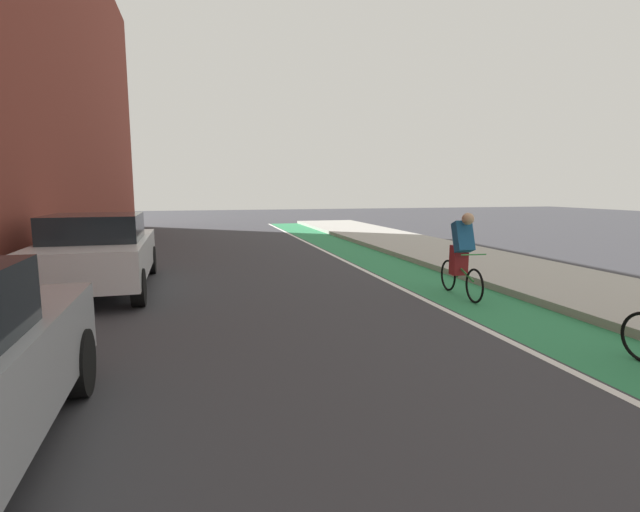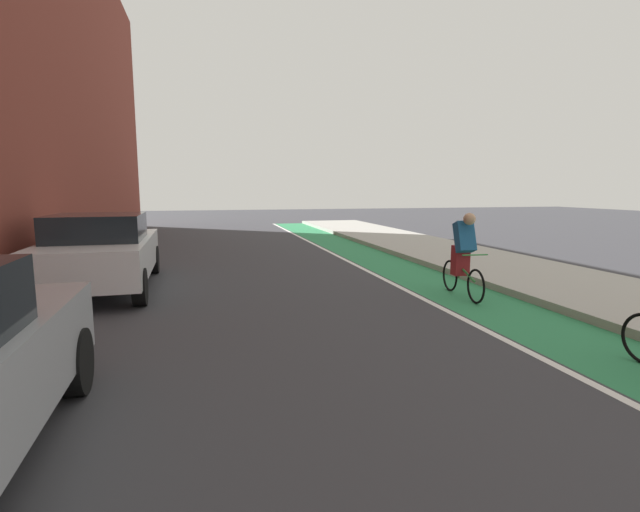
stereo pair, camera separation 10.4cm
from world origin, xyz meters
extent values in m
plane|color=#38383D|center=(0.00, 13.37, 0.00)|extent=(76.45, 76.45, 0.00)
cube|color=#2D8451|center=(3.54, 15.37, 0.00)|extent=(1.60, 34.75, 0.00)
cube|color=white|center=(2.64, 15.37, 0.00)|extent=(0.12, 34.75, 0.00)
cube|color=#A8A59E|center=(5.99, 15.37, 0.07)|extent=(3.31, 34.75, 0.14)
cylinder|color=black|center=(-2.53, 10.47, 0.33)|extent=(0.24, 0.67, 0.66)
cube|color=silver|center=(-3.29, 15.70, 0.68)|extent=(2.01, 4.44, 0.70)
cube|color=black|center=(-3.28, 15.49, 1.26)|extent=(1.71, 1.89, 0.55)
cylinder|color=black|center=(-4.20, 17.32, 0.33)|extent=(0.24, 0.67, 0.66)
cylinder|color=black|center=(-2.47, 17.37, 0.33)|extent=(0.24, 0.67, 0.66)
cylinder|color=black|center=(-4.10, 14.04, 0.33)|extent=(0.24, 0.67, 0.66)
cylinder|color=black|center=(-2.38, 14.09, 0.33)|extent=(0.24, 0.67, 0.66)
torus|color=black|center=(3.38, 12.84, 0.31)|extent=(0.09, 0.62, 0.62)
torus|color=black|center=(3.46, 13.88, 0.31)|extent=(0.09, 0.62, 0.62)
cylinder|color=#338C3F|center=(3.42, 13.36, 0.53)|extent=(0.11, 0.96, 0.33)
cylinder|color=#338C3F|center=(3.43, 13.54, 0.61)|extent=(0.04, 0.12, 0.55)
cylinder|color=#338C3F|center=(3.39, 12.92, 0.86)|extent=(0.48, 0.06, 0.02)
cube|color=maroon|center=(3.43, 13.47, 0.68)|extent=(0.30, 0.26, 0.56)
cube|color=#1E598C|center=(3.42, 13.34, 1.14)|extent=(0.35, 0.42, 0.60)
sphere|color=tan|center=(3.41, 13.18, 1.48)|extent=(0.22, 0.22, 0.22)
camera|label=1|loc=(-1.34, 5.65, 2.02)|focal=26.26mm
camera|label=2|loc=(-1.24, 5.62, 2.02)|focal=26.26mm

